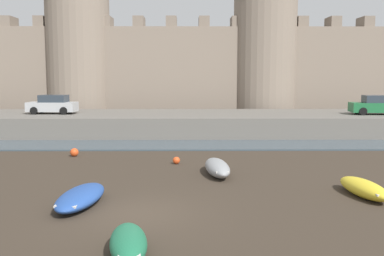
% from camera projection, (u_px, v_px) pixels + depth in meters
% --- Properties ---
extents(ground_plane, '(160.00, 160.00, 0.00)m').
position_uv_depth(ground_plane, '(140.00, 213.00, 16.36)').
color(ground_plane, '#382D23').
extents(water_channel, '(80.00, 4.50, 0.10)m').
position_uv_depth(water_channel, '(164.00, 145.00, 32.01)').
color(water_channel, '#3D4C56').
rests_on(water_channel, ground).
extents(quay_road, '(71.53, 10.00, 1.72)m').
position_uv_depth(quay_road, '(168.00, 123.00, 39.12)').
color(quay_road, '#666059').
rests_on(quay_road, ground).
extents(castle, '(66.98, 7.45, 17.69)m').
position_uv_depth(castle, '(172.00, 61.00, 47.84)').
color(castle, gray).
rests_on(castle, ground).
extents(rowboat_midflat_left, '(1.46, 2.95, 0.71)m').
position_uv_depth(rowboat_midflat_left, '(128.00, 243.00, 12.51)').
color(rowboat_midflat_left, '#1E6B47').
rests_on(rowboat_midflat_left, ground).
extents(rowboat_near_channel_left, '(1.49, 3.72, 0.76)m').
position_uv_depth(rowboat_near_channel_left, '(217.00, 167.00, 22.62)').
color(rowboat_near_channel_left, gray).
rests_on(rowboat_near_channel_left, ground).
extents(rowboat_foreground_centre, '(1.64, 3.47, 0.69)m').
position_uv_depth(rowboat_foreground_centre, '(364.00, 188.00, 18.60)').
color(rowboat_foreground_centre, yellow).
rests_on(rowboat_foreground_centre, ground).
extents(rowboat_midflat_right, '(1.87, 4.02, 0.64)m').
position_uv_depth(rowboat_midflat_right, '(81.00, 197.00, 17.37)').
color(rowboat_midflat_right, '#234793').
rests_on(rowboat_midflat_right, ground).
extents(mooring_buoy_near_shore, '(0.51, 0.51, 0.51)m').
position_uv_depth(mooring_buoy_near_shore, '(74.00, 152.00, 27.80)').
color(mooring_buoy_near_shore, '#E04C1E').
rests_on(mooring_buoy_near_shore, ground).
extents(mooring_buoy_off_centre, '(0.41, 0.41, 0.41)m').
position_uv_depth(mooring_buoy_off_centre, '(176.00, 160.00, 25.45)').
color(mooring_buoy_off_centre, '#E04C1E').
rests_on(mooring_buoy_off_centre, ground).
extents(car_quay_west, '(4.20, 2.07, 1.62)m').
position_uv_depth(car_quay_west, '(53.00, 105.00, 38.45)').
color(car_quay_west, '#B2B5B7').
rests_on(car_quay_west, quay_road).
extents(car_quay_east, '(4.20, 2.07, 1.62)m').
position_uv_depth(car_quay_east, '(376.00, 105.00, 37.74)').
color(car_quay_east, '#1E6638').
rests_on(car_quay_east, quay_road).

